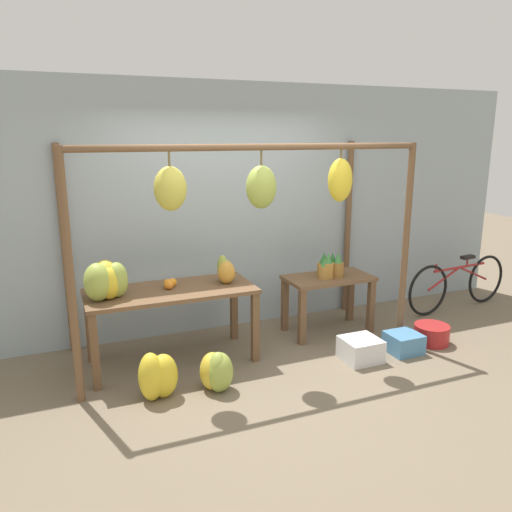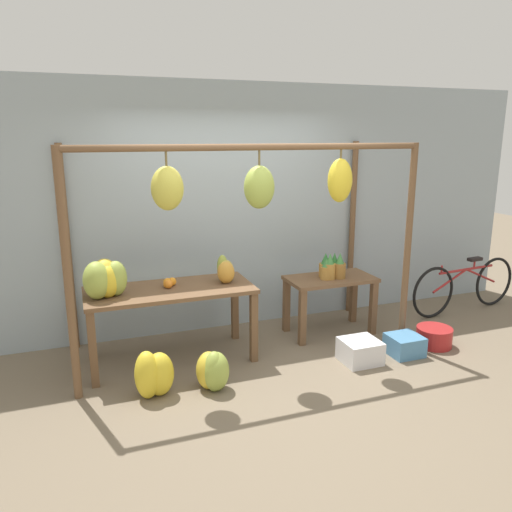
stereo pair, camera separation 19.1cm
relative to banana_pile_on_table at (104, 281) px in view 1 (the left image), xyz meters
The scene contains 15 objects.
ground_plane 1.82m from the banana_pile_on_table, 28.72° to the right, with size 20.00×20.00×0.00m, color #756651.
shop_wall_back 1.66m from the banana_pile_on_table, 30.14° to the left, with size 8.00×0.08×2.80m.
stall_awning 1.52m from the banana_pile_on_table, ahead, with size 3.41×1.28×2.15m.
display_table_main 0.68m from the banana_pile_on_table, ahead, with size 1.63×0.72×0.76m.
display_table_side 2.49m from the banana_pile_on_table, ahead, with size 0.99×0.53×0.66m.
banana_pile_on_table is the anchor object (origin of this frame).
orange_pile 0.63m from the banana_pile_on_table, ahead, with size 0.14×0.16×0.09m.
pineapple_cluster 2.45m from the banana_pile_on_table, ahead, with size 0.29×0.25×0.29m.
banana_pile_ground_left 1.01m from the banana_pile_on_table, 62.28° to the right, with size 0.38×0.31×0.43m.
banana_pile_ground_right 1.32m from the banana_pile_on_table, 39.13° to the right, with size 0.37×0.39×0.38m.
fruit_crate_white 2.59m from the banana_pile_on_table, 15.35° to the right, with size 0.37×0.35×0.23m.
blue_bucket 3.49m from the banana_pile_on_table, ahead, with size 0.38×0.38×0.21m.
parked_bicycle 4.47m from the banana_pile_on_table, ahead, with size 1.73×0.21×0.70m.
papaya_pile 1.19m from the banana_pile_on_table, ahead, with size 0.23×0.28×0.27m.
fruit_crate_purple 3.09m from the banana_pile_on_table, 12.83° to the right, with size 0.33×0.32×0.21m.
Camera 1 is at (-1.76, -3.81, 2.23)m, focal length 35.00 mm.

